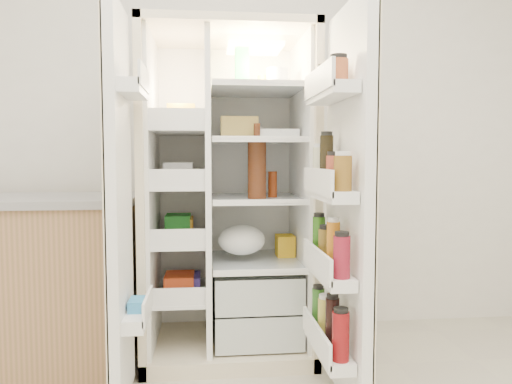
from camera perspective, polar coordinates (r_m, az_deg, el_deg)
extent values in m
cube|color=white|center=(3.12, -3.68, 8.54)|extent=(4.00, 0.02, 2.70)
cube|color=beige|center=(3.04, -3.64, 0.17)|extent=(0.92, 0.04, 1.80)
cube|color=beige|center=(2.73, -12.60, -0.37)|extent=(0.04, 0.70, 1.80)
cube|color=beige|center=(2.77, 5.78, -0.23)|extent=(0.04, 0.70, 1.80)
cube|color=beige|center=(2.79, -3.42, 18.03)|extent=(0.92, 0.70, 0.04)
cube|color=beige|center=(2.91, -3.27, -17.43)|extent=(0.92, 0.70, 0.08)
cube|color=white|center=(3.01, -3.61, 0.51)|extent=(0.84, 0.02, 1.68)
cube|color=white|center=(2.73, -11.98, 0.05)|extent=(0.02, 0.62, 1.68)
cube|color=white|center=(2.76, 5.18, 0.18)|extent=(0.02, 0.62, 1.68)
cube|color=white|center=(2.71, -5.67, 0.10)|extent=(0.03, 0.62, 1.68)
cube|color=silver|center=(2.85, -0.04, -14.78)|extent=(0.47, 0.52, 0.19)
cube|color=silver|center=(2.80, -0.04, -10.89)|extent=(0.47, 0.52, 0.19)
cube|color=#FFD18C|center=(2.84, -0.20, 16.56)|extent=(0.30, 0.30, 0.02)
cube|color=white|center=(2.81, -8.81, -11.59)|extent=(0.28, 0.58, 0.02)
cube|color=white|center=(2.75, -8.88, -5.55)|extent=(0.28, 0.58, 0.02)
cube|color=white|center=(2.71, -8.95, 0.71)|extent=(0.28, 0.58, 0.02)
cube|color=white|center=(2.71, -9.02, 7.05)|extent=(0.28, 0.58, 0.02)
cube|color=white|center=(2.78, -0.09, -8.10)|extent=(0.49, 0.58, 0.01)
cube|color=white|center=(2.73, -0.09, -0.70)|extent=(0.49, 0.58, 0.01)
cube|color=white|center=(2.72, -0.09, 6.03)|extent=(0.49, 0.58, 0.02)
cube|color=white|center=(2.74, -0.09, 11.88)|extent=(0.49, 0.58, 0.02)
cube|color=#DC491F|center=(2.80, -8.82, -10.40)|extent=(0.16, 0.20, 0.10)
cube|color=#227E28|center=(2.74, -8.89, -4.11)|extent=(0.14, 0.18, 0.12)
cube|color=white|center=(2.71, -8.96, 1.66)|extent=(0.20, 0.22, 0.07)
cube|color=gold|center=(2.72, -9.04, 8.73)|extent=(0.15, 0.16, 0.14)
cube|color=#3E2F8D|center=(2.80, -8.82, -10.50)|extent=(0.18, 0.20, 0.09)
cube|color=orange|center=(2.74, -8.89, -4.31)|extent=(0.14, 0.18, 0.10)
cube|color=white|center=(2.71, -8.96, 2.19)|extent=(0.16, 0.16, 0.12)
sphere|color=orange|center=(2.79, -2.53, -16.55)|extent=(0.07, 0.07, 0.07)
sphere|color=orange|center=(2.83, -0.69, -16.21)|extent=(0.07, 0.07, 0.07)
sphere|color=orange|center=(2.81, 1.51, -16.41)|extent=(0.07, 0.07, 0.07)
sphere|color=orange|center=(2.92, -1.69, -15.56)|extent=(0.07, 0.07, 0.07)
sphere|color=orange|center=(2.91, 0.38, -15.62)|extent=(0.07, 0.07, 0.07)
ellipsoid|color=#3A6E24|center=(2.81, -0.09, -10.49)|extent=(0.26, 0.24, 0.11)
cylinder|color=#4A210F|center=(2.59, 0.11, 2.66)|extent=(0.10, 0.10, 0.31)
cylinder|color=maroon|center=(2.68, 1.95, 0.92)|extent=(0.05, 0.05, 0.14)
cube|color=green|center=(2.75, -1.68, 14.35)|extent=(0.07, 0.07, 0.22)
cylinder|color=white|center=(2.74, 2.50, 13.20)|extent=(0.12, 0.12, 0.11)
cylinder|color=olive|center=(2.79, 0.82, 12.73)|extent=(0.06, 0.06, 0.08)
cube|color=white|center=(2.68, 2.67, 6.80)|extent=(0.22, 0.09, 0.05)
cube|color=tan|center=(2.70, -2.00, 7.52)|extent=(0.20, 0.11, 0.12)
ellipsoid|color=white|center=(2.73, -1.69, -6.39)|extent=(0.26, 0.24, 0.17)
cube|color=yellow|center=(2.87, 3.43, -6.30)|extent=(0.10, 0.12, 0.12)
cube|color=white|center=(2.20, -15.79, -1.50)|extent=(0.05, 0.40, 1.72)
cube|color=beige|center=(2.20, -16.43, -1.50)|extent=(0.01, 0.40, 1.72)
cube|color=white|center=(2.29, -13.76, -14.05)|extent=(0.09, 0.32, 0.06)
cube|color=white|center=(2.20, -14.21, 11.61)|extent=(0.09, 0.32, 0.06)
cube|color=#338CCC|center=(2.28, -13.77, -13.33)|extent=(0.07, 0.12, 0.10)
cube|color=white|center=(2.17, 10.80, -1.48)|extent=(0.05, 0.58, 1.72)
cube|color=beige|center=(2.18, 11.44, -1.47)|extent=(0.01, 0.58, 1.72)
cube|color=white|center=(2.30, 8.45, -17.61)|extent=(0.11, 0.50, 0.05)
cube|color=white|center=(2.19, 8.55, -9.34)|extent=(0.11, 0.50, 0.05)
cube|color=white|center=(2.14, 8.65, -0.19)|extent=(0.11, 0.50, 0.05)
cube|color=white|center=(2.15, 8.77, 11.31)|extent=(0.11, 0.50, 0.05)
cylinder|color=maroon|center=(2.07, 9.93, -16.39)|extent=(0.07, 0.07, 0.20)
cylinder|color=black|center=(2.19, 8.96, -14.98)|extent=(0.06, 0.06, 0.22)
cylinder|color=gold|center=(2.31, 8.10, -14.43)|extent=(0.06, 0.06, 0.18)
cylinder|color=#2D6421|center=(2.43, 7.33, -13.36)|extent=(0.06, 0.06, 0.19)
cylinder|color=maroon|center=(1.98, 10.05, -7.55)|extent=(0.07, 0.07, 0.17)
cylinder|color=#BB6A16|center=(2.10, 9.07, -6.32)|extent=(0.06, 0.06, 0.21)
cylinder|color=brown|center=(2.23, 8.18, -6.36)|extent=(0.07, 0.07, 0.16)
cylinder|color=#2B6216|center=(2.35, 7.41, -5.32)|extent=(0.06, 0.06, 0.20)
cylinder|color=brown|center=(1.94, 10.17, 2.17)|extent=(0.07, 0.07, 0.14)
cylinder|color=#973B27|center=(2.07, 9.17, 2.29)|extent=(0.07, 0.07, 0.14)
cylinder|color=black|center=(2.19, 8.29, 3.58)|extent=(0.06, 0.06, 0.23)
cylinder|color=beige|center=(2.32, 7.49, 3.00)|extent=(0.06, 0.06, 0.18)
cylinder|color=#A14C28|center=(2.05, 9.68, 13.79)|extent=(0.08, 0.08, 0.10)
cylinder|color=#94401A|center=(2.26, 8.13, 12.89)|extent=(0.08, 0.08, 0.10)
cube|color=#A87754|center=(2.91, -25.96, -9.76)|extent=(1.20, 0.62, 0.86)
cube|color=gray|center=(2.84, -26.24, -0.88)|extent=(1.24, 0.66, 0.04)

